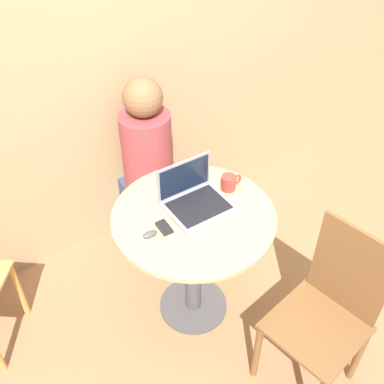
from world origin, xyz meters
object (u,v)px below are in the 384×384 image
at_px(cell_phone, 164,227).
at_px(person_seated, 146,174).
at_px(laptop, 195,199).
at_px(chair_empty, 326,313).

height_order(cell_phone, person_seated, person_seated).
bearing_deg(laptop, chair_empty, -68.10).
height_order(chair_empty, person_seated, person_seated).
xyz_separation_m(laptop, person_seated, (0.03, 0.63, -0.28)).
distance_m(laptop, person_seated, 0.69).
bearing_deg(laptop, person_seated, 87.33).
relative_size(laptop, person_seated, 0.27).
bearing_deg(person_seated, chair_empty, -79.20).
xyz_separation_m(laptop, cell_phone, (-0.21, -0.07, -0.03)).
bearing_deg(chair_empty, laptop, 111.90).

